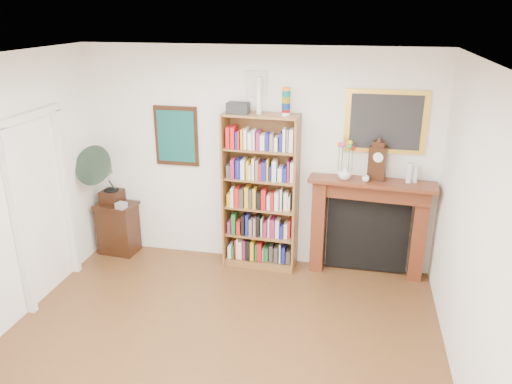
% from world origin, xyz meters
% --- Properties ---
extents(room, '(4.51, 5.01, 2.81)m').
position_xyz_m(room, '(0.00, 0.00, 1.40)').
color(room, brown).
rests_on(room, ground).
extents(door_casing, '(0.08, 1.02, 2.17)m').
position_xyz_m(door_casing, '(-2.21, 1.20, 1.26)').
color(door_casing, white).
rests_on(door_casing, left_wall).
extents(teal_poster, '(0.58, 0.04, 0.78)m').
position_xyz_m(teal_poster, '(-1.05, 2.48, 1.65)').
color(teal_poster, black).
rests_on(teal_poster, back_wall).
extents(small_picture, '(0.26, 0.04, 0.30)m').
position_xyz_m(small_picture, '(0.00, 2.48, 2.35)').
color(small_picture, white).
rests_on(small_picture, back_wall).
extents(gilt_painting, '(0.95, 0.04, 0.75)m').
position_xyz_m(gilt_painting, '(1.55, 2.48, 1.95)').
color(gilt_painting, gold).
rests_on(gilt_painting, back_wall).
extents(bookshelf, '(0.95, 0.38, 2.32)m').
position_xyz_m(bookshelf, '(0.09, 2.31, 1.13)').
color(bookshelf, brown).
rests_on(bookshelf, floor).
extents(side_cabinet, '(0.55, 0.42, 0.72)m').
position_xyz_m(side_cabinet, '(-1.90, 2.29, 0.36)').
color(side_cabinet, black).
rests_on(side_cabinet, floor).
extents(fireplace, '(1.53, 0.48, 1.27)m').
position_xyz_m(fireplace, '(1.45, 2.39, 0.75)').
color(fireplace, '#541E13').
rests_on(fireplace, floor).
extents(gramophone, '(0.59, 0.70, 0.86)m').
position_xyz_m(gramophone, '(-1.98, 2.21, 1.20)').
color(gramophone, black).
rests_on(gramophone, side_cabinet).
extents(cd_stack, '(0.15, 0.15, 0.08)m').
position_xyz_m(cd_stack, '(-1.75, 2.15, 0.76)').
color(cd_stack, '#B9B8C5').
rests_on(cd_stack, side_cabinet).
extents(mantel_clock, '(0.22, 0.16, 0.47)m').
position_xyz_m(mantel_clock, '(1.49, 2.37, 1.49)').
color(mantel_clock, black).
rests_on(mantel_clock, fireplace).
extents(flower_vase, '(0.19, 0.19, 0.17)m').
position_xyz_m(flower_vase, '(1.12, 2.31, 1.35)').
color(flower_vase, white).
rests_on(flower_vase, fireplace).
extents(teacup, '(0.09, 0.09, 0.07)m').
position_xyz_m(teacup, '(1.37, 2.27, 1.30)').
color(teacup, white).
rests_on(teacup, fireplace).
extents(bottle_left, '(0.07, 0.07, 0.24)m').
position_xyz_m(bottle_left, '(1.87, 2.34, 1.39)').
color(bottle_left, silver).
rests_on(bottle_left, fireplace).
extents(bottle_right, '(0.06, 0.06, 0.20)m').
position_xyz_m(bottle_right, '(1.94, 2.36, 1.37)').
color(bottle_right, silver).
rests_on(bottle_right, fireplace).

